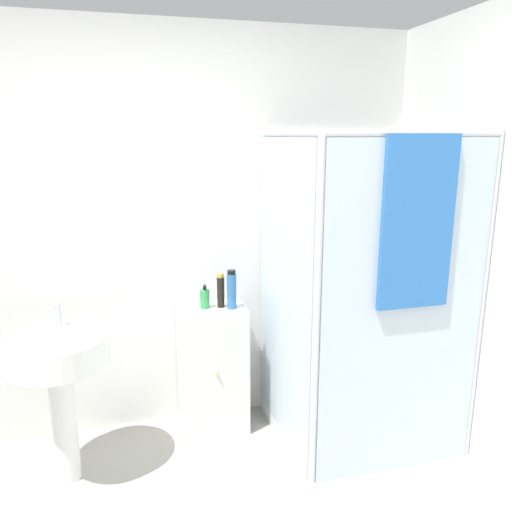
{
  "coord_description": "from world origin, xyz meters",
  "views": [
    {
      "loc": [
        -0.13,
        -1.38,
        1.85
      ],
      "look_at": [
        0.53,
        1.11,
        1.23
      ],
      "focal_mm": 35.0,
      "sensor_mm": 36.0,
      "label": 1
    }
  ],
  "objects_px": {
    "soap_dispenser": "(205,298)",
    "shampoo_bottle_tall_black": "(221,291)",
    "sink": "(59,366)",
    "shampoo_bottle_blue": "(232,290)"
  },
  "relations": [
    {
      "from": "sink",
      "to": "shampoo_bottle_blue",
      "type": "relative_size",
      "value": 4.02
    },
    {
      "from": "soap_dispenser",
      "to": "shampoo_bottle_tall_black",
      "type": "xyz_separation_m",
      "value": [
        0.1,
        -0.01,
        0.04
      ]
    },
    {
      "from": "shampoo_bottle_tall_black",
      "to": "shampoo_bottle_blue",
      "type": "bearing_deg",
      "value": -35.5
    },
    {
      "from": "sink",
      "to": "shampoo_bottle_blue",
      "type": "distance_m",
      "value": 1.05
    },
    {
      "from": "soap_dispenser",
      "to": "shampoo_bottle_tall_black",
      "type": "height_order",
      "value": "shampoo_bottle_tall_black"
    },
    {
      "from": "shampoo_bottle_blue",
      "to": "shampoo_bottle_tall_black",
      "type": "bearing_deg",
      "value": 144.5
    },
    {
      "from": "soap_dispenser",
      "to": "shampoo_bottle_blue",
      "type": "relative_size",
      "value": 0.62
    },
    {
      "from": "sink",
      "to": "soap_dispenser",
      "type": "relative_size",
      "value": 6.51
    },
    {
      "from": "sink",
      "to": "shampoo_bottle_tall_black",
      "type": "distance_m",
      "value": 1.0
    },
    {
      "from": "shampoo_bottle_blue",
      "to": "soap_dispenser",
      "type": "bearing_deg",
      "value": 162.18
    }
  ]
}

